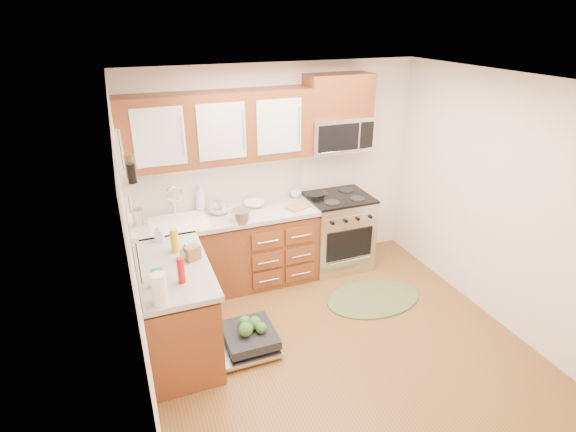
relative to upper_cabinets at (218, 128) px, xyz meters
name	(u,v)px	position (x,y,z in m)	size (l,w,h in m)	color
floor	(339,346)	(0.73, -1.57, -1.88)	(3.50, 3.50, 0.00)	brown
ceiling	(354,83)	(0.73, -1.57, 0.62)	(3.50, 3.50, 0.00)	white
wall_back	(277,171)	(0.73, 0.18, -0.62)	(3.50, 0.04, 2.50)	white
wall_front	(498,367)	(0.73, -3.33, -0.62)	(3.50, 0.04, 2.50)	white
wall_left	(135,269)	(-1.02, -1.57, -0.62)	(0.04, 3.50, 2.50)	white
wall_right	(502,204)	(2.48, -1.57, -0.62)	(0.04, 3.50, 2.50)	white
base_cabinet_back	(228,254)	(0.00, -0.12, -1.45)	(2.05, 0.60, 0.85)	#5F2815
base_cabinet_left	(177,312)	(-0.72, -1.05, -1.45)	(0.60, 1.25, 0.85)	#5F2815
countertop_back	(226,217)	(0.00, -0.14, -0.97)	(2.07, 0.64, 0.05)	#BBB3AB
countertop_left	(173,268)	(-0.71, -1.05, -0.97)	(0.64, 1.27, 0.05)	#BBB3AB
backsplash_back	(219,182)	(0.00, 0.16, -0.67)	(2.05, 0.02, 0.57)	beige
backsplash_left	(133,243)	(-1.01, -1.05, -0.67)	(0.02, 1.25, 0.57)	beige
upper_cabinets	(218,128)	(0.00, 0.00, 0.00)	(2.05, 0.35, 0.75)	#5F2815
cabinet_over_mw	(338,95)	(1.41, 0.00, 0.26)	(0.76, 0.35, 0.47)	#5F2815
range	(337,231)	(1.41, -0.15, -1.40)	(0.76, 0.64, 0.95)	silver
microwave	(338,133)	(1.41, -0.02, -0.18)	(0.76, 0.38, 0.40)	silver
sink	(180,233)	(-0.52, -0.16, -1.07)	(0.62, 0.50, 0.26)	white
dishwasher	(246,339)	(-0.13, -1.27, -1.77)	(0.70, 0.60, 0.20)	silver
window	(128,207)	(-1.01, -1.07, -0.32)	(0.03, 1.05, 1.05)	white
window_blind	(125,168)	(-0.98, -1.07, 0.00)	(0.02, 0.96, 0.40)	white
shelf_upper	(126,182)	(-0.99, -1.92, 0.17)	(0.04, 0.40, 0.03)	white
shelf_lower	(133,227)	(-0.99, -1.92, -0.12)	(0.04, 0.40, 0.03)	white
rug	(373,298)	(1.45, -1.01, -1.86)	(1.11, 0.72, 0.02)	#627141
skillet	(315,195)	(1.12, -0.05, -0.90)	(0.23, 0.23, 0.04)	black
stock_pot	(241,216)	(0.11, -0.35, -0.89)	(0.21, 0.21, 0.13)	silver
cutting_board	(298,207)	(0.83, -0.23, -0.94)	(0.28, 0.18, 0.02)	tan
canister	(218,207)	(-0.08, -0.08, -0.87)	(0.10, 0.10, 0.16)	silver
paper_towel_roll	(159,289)	(-0.88, -1.59, -0.82)	(0.12, 0.12, 0.26)	white
mustard_bottle	(174,241)	(-0.65, -0.80, -0.83)	(0.07, 0.07, 0.23)	gold
red_bottle	(181,271)	(-0.68, -1.36, -0.83)	(0.06, 0.06, 0.23)	#B2140E
wooden_box	(192,253)	(-0.52, -1.00, -0.88)	(0.13, 0.10, 0.13)	brown
blue_carton	(157,278)	(-0.87, -1.34, -0.87)	(0.10, 0.06, 0.16)	teal
bowl_a	(255,204)	(0.37, -0.02, -0.92)	(0.24, 0.24, 0.06)	#999999
bowl_b	(219,210)	(-0.06, -0.06, -0.91)	(0.24, 0.24, 0.08)	#999999
cup	(296,193)	(0.93, 0.07, -0.90)	(0.14, 0.14, 0.11)	#999999
soap_bottle_a	(200,197)	(-0.23, 0.10, -0.79)	(0.12, 0.12, 0.31)	#999999
soap_bottle_b	(159,233)	(-0.76, -0.52, -0.86)	(0.08, 0.08, 0.18)	#999999
soap_bottle_c	(186,251)	(-0.58, -0.96, -0.87)	(0.12, 0.12, 0.16)	#999999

